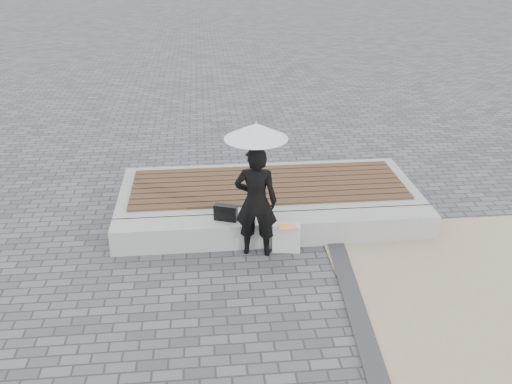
% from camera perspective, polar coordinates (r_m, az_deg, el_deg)
% --- Properties ---
extents(ground, '(80.00, 80.00, 0.00)m').
position_cam_1_polar(ground, '(7.33, 3.84, -11.34)').
color(ground, '#525358').
rests_on(ground, ground).
extents(edging_band, '(0.61, 5.20, 0.04)m').
position_cam_1_polar(edging_band, '(7.08, 10.67, -13.11)').
color(edging_band, '#323134').
rests_on(edging_band, ground).
extents(seating_ledge, '(5.00, 0.45, 0.40)m').
position_cam_1_polar(seating_ledge, '(8.55, 2.17, -3.88)').
color(seating_ledge, '#989993').
rests_on(seating_ledge, ground).
extents(timber_platform, '(5.00, 2.00, 0.40)m').
position_cam_1_polar(timber_platform, '(9.60, 1.21, -0.39)').
color(timber_platform, gray).
rests_on(timber_platform, ground).
extents(timber_decking, '(4.60, 1.60, 0.04)m').
position_cam_1_polar(timber_decking, '(9.51, 1.22, 0.80)').
color(timber_decking, brown).
rests_on(timber_decking, timber_platform).
extents(woman, '(0.68, 0.52, 1.69)m').
position_cam_1_polar(woman, '(7.94, 0.00, -1.01)').
color(woman, black).
rests_on(woman, ground).
extents(parasol, '(0.88, 0.88, 1.12)m').
position_cam_1_polar(parasol, '(7.53, 0.00, 6.29)').
color(parasol, '#A3A3A8').
rests_on(parasol, ground).
extents(handbag, '(0.37, 0.23, 0.25)m').
position_cam_1_polar(handbag, '(8.35, -3.13, -2.12)').
color(handbag, black).
rests_on(handbag, seating_ledge).
extents(canvas_tote, '(0.44, 0.24, 0.43)m').
position_cam_1_polar(canvas_tote, '(8.30, 3.13, -4.71)').
color(canvas_tote, beige).
rests_on(canvas_tote, ground).
extents(magazine, '(0.27, 0.21, 0.01)m').
position_cam_1_polar(magazine, '(8.15, 3.21, -3.54)').
color(magazine, '#D34B3E').
rests_on(magazine, canvas_tote).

